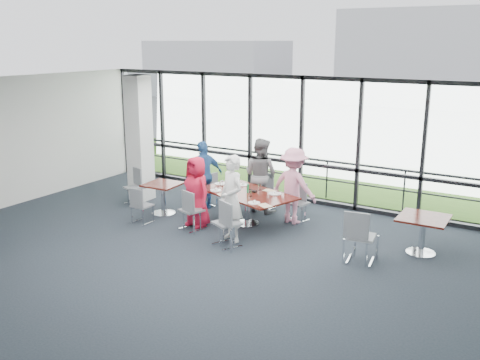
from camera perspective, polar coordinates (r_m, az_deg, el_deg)
The scene contains 39 objects.
floor at distance 9.93m, azimuth -6.27°, elevation -9.41°, with size 12.00×10.00×0.02m, color #1C232B.
ceiling at distance 9.11m, azimuth -6.83°, elevation 9.36°, with size 12.00×10.00×0.04m, color white.
curtain_wall_back at distance 13.58m, azimuth 6.56°, elevation 4.28°, with size 12.00×0.10×3.20m, color white.
structural_column at distance 13.90m, azimuth -10.67°, elevation 4.37°, with size 0.50×0.50×3.20m, color silver.
apron at distance 18.47m, azimuth 13.03°, elevation 1.63°, with size 80.00×70.00×0.02m, color gray.
grass_strip at distance 16.62m, azimuth 10.81°, elevation 0.42°, with size 80.00×5.00×0.01m, color #305618.
hangar_aux at distance 42.37m, azimuth -2.43°, elevation 11.92°, with size 10.00×6.00×4.00m, color silver.
guard_rail at distance 14.35m, azimuth 7.45°, elevation 0.32°, with size 0.06×0.06×12.00m, color #2D2D33.
main_table at distance 11.92m, azimuth 0.75°, elevation -1.80°, with size 2.46×1.82×0.75m.
side_table_left at distance 12.78m, azimuth -8.24°, elevation -0.94°, with size 0.84×0.84×0.75m.
side_table_right at distance 10.87m, azimuth 18.96°, elevation -4.30°, with size 0.92×0.92×0.75m.
diner_near_left at distance 11.83m, azimuth -4.65°, elevation -1.24°, with size 0.77×0.50×1.58m, color red.
diner_near_right at distance 10.88m, azimuth -0.91°, elevation -2.01°, with size 0.66×0.48×1.81m, color white.
diner_far_left at distance 12.81m, azimuth 2.20°, elevation 0.53°, with size 0.87×0.54×1.80m, color slate.
diner_far_right at distance 12.04m, azimuth 5.74°, elevation -0.62°, with size 1.12×0.58×1.73m, color pink.
diner_end at distance 13.05m, azimuth -3.86°, elevation 0.52°, with size 0.99×0.54×1.69m, color #2B5C9C.
chair_main_nl at distance 11.68m, azimuth -5.18°, elevation -3.22°, with size 0.44×0.44×0.90m, color slate, non-canonical shape.
chair_main_nr at distance 10.72m, azimuth -1.40°, elevation -4.63°, with size 0.47×0.47×0.97m, color slate, non-canonical shape.
chair_main_fl at distance 13.13m, azimuth 2.66°, elevation -1.28°, with size 0.41×0.41×0.84m, color slate, non-canonical shape.
chair_main_fr at distance 12.30m, azimuth 6.20°, elevation -2.47°, with size 0.41×0.41×0.84m, color slate, non-canonical shape.
chair_main_end at distance 13.26m, azimuth -3.83°, elevation -1.12°, with size 0.42×0.42×0.85m, color slate, non-canonical shape.
chair_spare_la at distance 12.29m, azimuth -10.40°, elevation -2.69°, with size 0.40×0.40×0.82m, color slate, non-canonical shape.
chair_spare_lb at distance 13.70m, azimuth -11.19°, elevation -0.80°, with size 0.43×0.43×0.88m, color slate, non-canonical shape.
chair_spare_r at distance 10.22m, azimuth 12.82°, elevation -5.91°, with size 0.49×0.49×0.99m, color slate, non-canonical shape.
plate_nl at distance 12.03m, azimuth -2.58°, elevation -1.12°, with size 0.25×0.25×0.01m, color white.
plate_nr at distance 11.10m, azimuth 1.51°, elevation -2.45°, with size 0.26×0.26×0.01m, color white.
plate_fl at distance 12.47m, azimuth 0.30°, elevation -0.52°, with size 0.25×0.25×0.01m, color white.
plate_fr at distance 11.80m, azimuth 3.74°, elevation -1.45°, with size 0.28×0.28×0.01m, color white.
plate_end at distance 12.58m, azimuth -2.13°, elevation -0.40°, with size 0.26×0.26×0.01m, color white.
tumbler_a at distance 11.90m, azimuth -1.08°, elevation -0.93°, with size 0.08×0.08×0.15m, color white.
tumbler_b at distance 11.56m, azimuth 1.11°, elevation -1.39°, with size 0.08×0.08×0.15m, color white.
tumbler_c at distance 12.05m, azimuth 2.12°, elevation -0.76°, with size 0.07×0.07×0.14m, color white.
tumbler_d at distance 12.38m, azimuth -1.96°, elevation -0.36°, with size 0.07×0.07×0.14m, color white.
menu_a at distance 11.67m, azimuth -1.69°, elevation -1.62°, with size 0.32×0.22×0.00m, color beige.
menu_b at distance 10.95m, azimuth 2.67°, elevation -2.74°, with size 0.30×0.21×0.00m, color beige.
menu_c at distance 12.04m, azimuth 3.18°, elevation -1.13°, with size 0.29×0.20×0.00m, color beige.
condiment_caddy at distance 11.88m, azimuth 1.54°, elevation -1.24°, with size 0.10×0.07×0.04m, color black.
ketchup_bottle at distance 11.91m, azimuth 0.88°, elevation -0.85°, with size 0.06×0.06×0.18m, color maroon.
green_bottle at distance 11.83m, azimuth 0.86°, elevation -0.90°, with size 0.05×0.05×0.20m, color #177637.
Camera 1 is at (5.62, -7.12, 4.03)m, focal length 40.00 mm.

